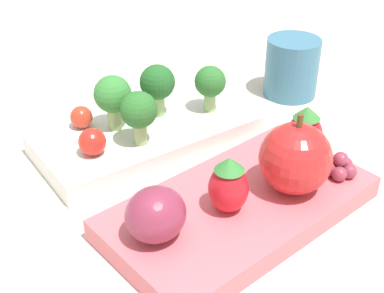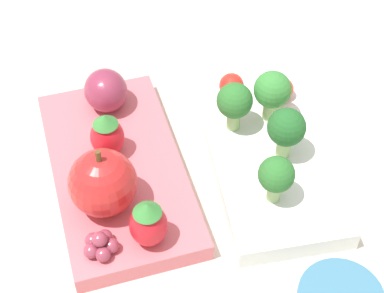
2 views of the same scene
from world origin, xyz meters
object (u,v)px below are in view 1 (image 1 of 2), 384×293
broccoli_floret_1 (210,83)px  apple (295,158)px  strawberry_0 (229,185)px  drinking_cup (292,67)px  broccoli_floret_2 (139,112)px  broccoli_floret_3 (113,96)px  cherry_tomato_1 (81,117)px  plum (156,214)px  grape_cluster (339,167)px  bento_box_fruit (240,207)px  bento_box_savoury (153,133)px  broccoli_floret_0 (157,84)px  cherry_tomato_0 (92,142)px  strawberry_1 (305,132)px

broccoli_floret_1 → apple: (-0.04, -0.14, -0.00)m
strawberry_0 → drinking_cup: 0.25m
broccoli_floret_1 → drinking_cup: broccoli_floret_1 is taller
strawberry_0 → broccoli_floret_2: bearing=86.9°
broccoli_floret_3 → strawberry_0: (-0.00, -0.16, -0.01)m
broccoli_floret_1 → apple: size_ratio=0.70×
cherry_tomato_1 → drinking_cup: 0.25m
broccoli_floret_1 → broccoli_floret_3: bearing=159.6°
cherry_tomato_1 → plum: bearing=-104.2°
broccoli_floret_1 → strawberry_0: bearing=-128.3°
plum → grape_cluster: (0.17, -0.04, -0.01)m
bento_box_fruit → bento_box_savoury: bearing=81.8°
broccoli_floret_0 → broccoli_floret_2: (-0.05, -0.03, -0.00)m
bento_box_fruit → broccoli_floret_0: 0.16m
cherry_tomato_1 → bento_box_fruit: bearing=-78.8°
apple → strawberry_0: apple is taller
apple → broccoli_floret_0: bearing=91.9°
bento_box_savoury → broccoli_floret_1: broccoli_floret_1 is taller
broccoli_floret_3 → grape_cluster: size_ratio=1.85×
broccoli_floret_2 → plum: size_ratio=1.14×
bento_box_fruit → apple: bearing=-24.9°
bento_box_savoury → broccoli_floret_3: (-0.03, 0.02, 0.05)m
broccoli_floret_2 → broccoli_floret_3: broccoli_floret_3 is taller
cherry_tomato_0 → apple: bearing=-57.7°
grape_cluster → cherry_tomato_0: bearing=130.5°
grape_cluster → drinking_cup: (0.12, 0.15, 0.01)m
strawberry_1 → drinking_cup: same height
cherry_tomato_0 → apple: 0.18m
drinking_cup → strawberry_0: bearing=-151.7°
broccoli_floret_2 → apple: 0.15m
grape_cluster → broccoli_floret_0: bearing=105.5°
broccoli_floret_1 → drinking_cup: size_ratio=0.72×
strawberry_0 → strawberry_1: same height
bento_box_savoury → strawberry_0: size_ratio=4.97×
broccoli_floret_1 → cherry_tomato_1: broccoli_floret_1 is taller
apple → plum: (-0.12, 0.03, -0.01)m
bento_box_fruit → grape_cluster: size_ratio=7.56×
apple → strawberry_0: (-0.06, 0.02, -0.01)m
strawberry_1 → broccoli_floret_3: bearing=124.1°
broccoli_floret_0 → broccoli_floret_1: size_ratio=1.11×
cherry_tomato_0 → strawberry_0: strawberry_0 is taller
cherry_tomato_0 → strawberry_1: (0.14, -0.12, 0.01)m
grape_cluster → drinking_cup: bearing=51.5°
broccoli_floret_2 → grape_cluster: (0.10, -0.15, -0.03)m
bento_box_savoury → broccoli_floret_1: (0.06, -0.02, 0.04)m
grape_cluster → strawberry_1: bearing=87.5°
grape_cluster → apple: bearing=162.8°
broccoli_floret_2 → grape_cluster: bearing=-57.2°
plum → drinking_cup: 0.31m
broccoli_floret_1 → broccoli_floret_2: (-0.09, -0.00, 0.00)m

